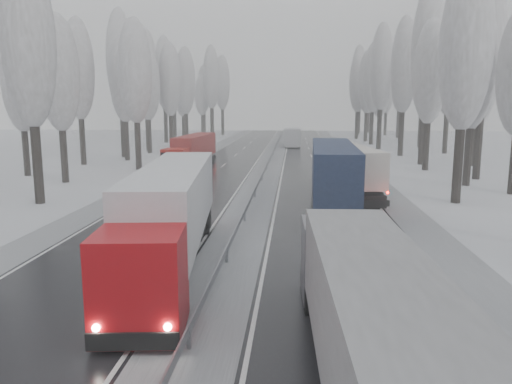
# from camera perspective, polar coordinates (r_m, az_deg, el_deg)

# --- Properties ---
(carriageway_right) EXTENTS (7.50, 200.00, 0.03)m
(carriageway_right) POSITION_cam_1_polar(r_m,az_deg,el_deg) (39.75, 7.69, -0.18)
(carriageway_right) COLOR black
(carriageway_right) RESTS_ON ground
(carriageway_left) EXTENTS (7.50, 200.00, 0.03)m
(carriageway_left) POSITION_cam_1_polar(r_m,az_deg,el_deg) (40.51, -7.31, 0.02)
(carriageway_left) COLOR black
(carriageway_left) RESTS_ON ground
(median_slush) EXTENTS (3.00, 200.00, 0.04)m
(median_slush) POSITION_cam_1_polar(r_m,az_deg,el_deg) (39.79, 0.12, -0.07)
(median_slush) COLOR #A3A7AB
(median_slush) RESTS_ON ground
(shoulder_right) EXTENTS (2.40, 200.00, 0.04)m
(shoulder_right) POSITION_cam_1_polar(r_m,az_deg,el_deg) (40.34, 14.72, -0.26)
(shoulder_right) COLOR #A3A7AB
(shoulder_right) RESTS_ON ground
(shoulder_left) EXTENTS (2.40, 200.00, 0.04)m
(shoulder_left) POSITION_cam_1_polar(r_m,az_deg,el_deg) (41.79, -13.97, 0.12)
(shoulder_left) COLOR #A3A7AB
(shoulder_left) RESTS_ON ground
(median_guardrail) EXTENTS (0.12, 200.00, 0.76)m
(median_guardrail) POSITION_cam_1_polar(r_m,az_deg,el_deg) (39.68, 0.12, 0.75)
(median_guardrail) COLOR slate
(median_guardrail) RESTS_ON ground
(tree_18) EXTENTS (3.60, 3.60, 16.58)m
(tree_18) POSITION_cam_1_polar(r_m,az_deg,el_deg) (38.11, 22.88, 14.86)
(tree_18) COLOR black
(tree_18) RESTS_ON ground
(tree_20) EXTENTS (3.60, 3.60, 15.71)m
(tree_20) POSITION_cam_1_polar(r_m,az_deg,el_deg) (46.82, 23.69, 13.05)
(tree_20) COLOR black
(tree_20) RESTS_ON ground
(tree_21) EXTENTS (3.60, 3.60, 18.62)m
(tree_21) POSITION_cam_1_polar(r_m,az_deg,el_deg) (51.47, 24.76, 14.70)
(tree_21) COLOR black
(tree_21) RESTS_ON ground
(tree_22) EXTENTS (3.60, 3.60, 15.86)m
(tree_22) POSITION_cam_1_polar(r_m,az_deg,el_deg) (56.56, 19.32, 12.73)
(tree_22) COLOR black
(tree_22) RESTS_ON ground
(tree_23) EXTENTS (3.60, 3.60, 13.55)m
(tree_23) POSITION_cam_1_polar(r_m,az_deg,el_deg) (62.14, 24.00, 10.77)
(tree_23) COLOR black
(tree_23) RESTS_ON ground
(tree_24) EXTENTS (3.60, 3.60, 20.49)m
(tree_24) POSITION_cam_1_polar(r_m,az_deg,el_deg) (62.25, 18.98, 15.16)
(tree_24) COLOR black
(tree_24) RESTS_ON ground
(tree_25) EXTENTS (3.60, 3.60, 19.44)m
(tree_25) POSITION_cam_1_polar(r_m,az_deg,el_deg) (67.96, 23.91, 13.81)
(tree_25) COLOR black
(tree_25) RESTS_ON ground
(tree_26) EXTENTS (3.60, 3.60, 18.78)m
(tree_26) POSITION_cam_1_polar(r_m,az_deg,el_deg) (72.04, 16.60, 13.63)
(tree_26) COLOR black
(tree_26) RESTS_ON ground
(tree_27) EXTENTS (3.60, 3.60, 17.62)m
(tree_27) POSITION_cam_1_polar(r_m,az_deg,el_deg) (77.60, 21.23, 12.53)
(tree_27) COLOR black
(tree_27) RESTS_ON ground
(tree_28) EXTENTS (3.60, 3.60, 19.62)m
(tree_28) POSITION_cam_1_polar(r_m,az_deg,el_deg) (82.33, 14.17, 13.59)
(tree_28) COLOR black
(tree_28) RESTS_ON ground
(tree_29) EXTENTS (3.60, 3.60, 18.11)m
(tree_29) POSITION_cam_1_polar(r_m,az_deg,el_deg) (87.66, 18.57, 12.50)
(tree_29) COLOR black
(tree_29) RESTS_ON ground
(tree_30) EXTENTS (3.60, 3.60, 17.86)m
(tree_30) POSITION_cam_1_polar(r_m,az_deg,el_deg) (91.91, 13.25, 12.51)
(tree_30) COLOR black
(tree_30) RESTS_ON ground
(tree_31) EXTENTS (3.60, 3.60, 18.58)m
(tree_31) POSITION_cam_1_polar(r_m,az_deg,el_deg) (96.91, 16.44, 12.49)
(tree_31) COLOR black
(tree_31) RESTS_ON ground
(tree_32) EXTENTS (3.60, 3.60, 17.33)m
(tree_32) POSITION_cam_1_polar(r_m,az_deg,el_deg) (99.33, 12.62, 12.12)
(tree_32) COLOR black
(tree_32) RESTS_ON ground
(tree_33) EXTENTS (3.60, 3.60, 14.33)m
(tree_33) POSITION_cam_1_polar(r_m,az_deg,el_deg) (103.69, 14.01, 10.90)
(tree_33) COLOR black
(tree_33) RESTS_ON ground
(tree_34) EXTENTS (3.60, 3.60, 17.63)m
(tree_34) POSITION_cam_1_polar(r_m,az_deg,el_deg) (106.26, 11.58, 12.10)
(tree_34) COLOR black
(tree_34) RESTS_ON ground
(tree_35) EXTENTS (3.60, 3.60, 18.25)m
(tree_35) POSITION_cam_1_polar(r_m,az_deg,el_deg) (111.69, 16.13, 12.00)
(tree_35) COLOR black
(tree_35) RESTS_ON ground
(tree_36) EXTENTS (3.60, 3.60, 20.23)m
(tree_36) POSITION_cam_1_polar(r_m,az_deg,el_deg) (116.26, 11.66, 12.70)
(tree_36) COLOR black
(tree_36) RESTS_ON ground
(tree_37) EXTENTS (3.60, 3.60, 16.37)m
(tree_37) POSITION_cam_1_polar(r_m,az_deg,el_deg) (121.14, 14.72, 11.30)
(tree_37) COLOR black
(tree_37) RESTS_ON ground
(tree_38) EXTENTS (3.60, 3.60, 17.97)m
(tree_38) POSITION_cam_1_polar(r_m,az_deg,el_deg) (126.88, 11.81, 11.80)
(tree_38) COLOR black
(tree_38) RESTS_ON ground
(tree_39) EXTENTS (3.60, 3.60, 16.19)m
(tree_39) POSITION_cam_1_polar(r_m,az_deg,el_deg) (131.18, 12.81, 11.19)
(tree_39) COLOR black
(tree_39) RESTS_ON ground
(tree_58) EXTENTS (3.60, 3.60, 17.21)m
(tree_58) POSITION_cam_1_polar(r_m,az_deg,el_deg) (38.41, -24.59, 15.31)
(tree_58) COLOR black
(tree_58) RESTS_ON ground
(tree_60) EXTENTS (3.60, 3.60, 14.84)m
(tree_60) POSITION_cam_1_polar(r_m,az_deg,el_deg) (48.04, -21.63, 12.42)
(tree_60) COLOR black
(tree_60) RESTS_ON ground
(tree_61) EXTENTS (3.60, 3.60, 13.95)m
(tree_61) POSITION_cam_1_polar(r_m,az_deg,el_deg) (54.21, -25.31, 11.20)
(tree_61) COLOR black
(tree_61) RESTS_ON ground
(tree_62) EXTENTS (3.60, 3.60, 16.04)m
(tree_62) POSITION_cam_1_polar(r_m,az_deg,el_deg) (55.54, -13.65, 13.18)
(tree_62) COLOR black
(tree_62) RESTS_ON ground
(tree_63) EXTENTS (3.60, 3.60, 16.88)m
(tree_63) POSITION_cam_1_polar(r_m,az_deg,el_deg) (62.10, -19.64, 13.02)
(tree_63) COLOR black
(tree_63) RESTS_ON ground
(tree_64) EXTENTS (3.60, 3.60, 15.42)m
(tree_64) POSITION_cam_1_polar(r_m,az_deg,el_deg) (65.40, -14.85, 12.24)
(tree_64) COLOR black
(tree_64) RESTS_ON ground
(tree_65) EXTENTS (3.60, 3.60, 19.48)m
(tree_65) POSITION_cam_1_polar(r_m,az_deg,el_deg) (69.92, -15.27, 14.18)
(tree_65) COLOR black
(tree_65) RESTS_ON ground
(tree_66) EXTENTS (3.60, 3.60, 15.23)m
(tree_66) POSITION_cam_1_polar(r_m,az_deg,el_deg) (74.53, -12.30, 11.92)
(tree_66) COLOR black
(tree_66) RESTS_ON ground
(tree_67) EXTENTS (3.60, 3.60, 17.09)m
(tree_67) POSITION_cam_1_polar(r_m,az_deg,el_deg) (78.81, -12.48, 12.66)
(tree_67) COLOR black
(tree_67) RESTS_ON ground
(tree_68) EXTENTS (3.60, 3.60, 16.65)m
(tree_68) POSITION_cam_1_polar(r_m,az_deg,el_deg) (80.68, -9.83, 12.48)
(tree_68) COLOR black
(tree_68) RESTS_ON ground
(tree_69) EXTENTS (3.60, 3.60, 19.35)m
(tree_69) POSITION_cam_1_polar(r_m,az_deg,el_deg) (85.90, -12.41, 13.37)
(tree_69) COLOR black
(tree_69) RESTS_ON ground
(tree_70) EXTENTS (3.60, 3.60, 17.09)m
(tree_70) POSITION_cam_1_polar(r_m,az_deg,el_deg) (90.44, -8.08, 12.40)
(tree_70) COLOR black
(tree_70) RESTS_ON ground
(tree_71) EXTENTS (3.60, 3.60, 19.61)m
(tree_71) POSITION_cam_1_polar(r_m,az_deg,el_deg) (95.51, -10.44, 13.16)
(tree_71) COLOR black
(tree_71) RESTS_ON ground
(tree_72) EXTENTS (3.60, 3.60, 15.11)m
(tree_72) POSITION_cam_1_polar(r_m,az_deg,el_deg) (100.07, -8.38, 11.42)
(tree_72) COLOR black
(tree_72) RESTS_ON ground
(tree_73) EXTENTS (3.60, 3.60, 17.22)m
(tree_73) POSITION_cam_1_polar(r_m,az_deg,el_deg) (104.67, -9.48, 12.06)
(tree_73) COLOR black
(tree_73) RESTS_ON ground
(tree_74) EXTENTS (3.60, 3.60, 19.68)m
(tree_74) POSITION_cam_1_polar(r_m,az_deg,el_deg) (110.04, -5.14, 12.85)
(tree_74) COLOR black
(tree_74) RESTS_ON ground
(tree_75) EXTENTS (3.60, 3.60, 18.60)m
(tree_75) POSITION_cam_1_polar(r_m,az_deg,el_deg) (115.74, -9.37, 12.27)
(tree_75) COLOR black
(tree_75) RESTS_ON ground
(tree_76) EXTENTS (3.60, 3.60, 18.55)m
(tree_76) POSITION_cam_1_polar(r_m,az_deg,el_deg) (119.12, -3.88, 12.29)
(tree_76) COLOR black
(tree_76) RESTS_ON ground
(tree_77) EXTENTS (3.60, 3.60, 14.32)m
(tree_77) POSITION_cam_1_polar(r_m,az_deg,el_deg) (123.90, -6.21, 10.92)
(tree_77) COLOR black
(tree_77) RESTS_ON ground
(tree_78) EXTENTS (3.60, 3.60, 19.55)m
(tree_78) POSITION_cam_1_polar(r_m,az_deg,el_deg) (126.19, -5.06, 12.43)
(tree_78) COLOR black
(tree_78) RESTS_ON ground
(tree_79) EXTENTS (3.60, 3.60, 17.07)m
(tree_79) POSITION_cam_1_polar(r_m,az_deg,el_deg) (130.54, -5.98, 11.64)
(tree_79) COLOR black
(tree_79) RESTS_ON ground
(truck_grey_tarp) EXTENTS (2.84, 14.56, 3.71)m
(truck_grey_tarp) POSITION_cam_1_polar(r_m,az_deg,el_deg) (11.67, 12.96, -14.28)
(truck_grey_tarp) COLOR #4C4C51
(truck_grey_tarp) RESTS_ON ground
(truck_blue_box) EXTENTS (3.17, 16.94, 4.33)m
(truck_blue_box) POSITION_cam_1_polar(r_m,az_deg,el_deg) (34.75, 8.72, 2.54)
(truck_blue_box) COLOR #1D234A
(truck_blue_box) RESTS_ON ground
(truck_cream_box) EXTENTS (4.19, 14.81, 3.77)m
(truck_cream_box) POSITION_cam_1_polar(r_m,az_deg,el_deg) (40.87, 10.39, 3.12)
(truck_cream_box) COLOR beige
(truck_cream_box) RESTS_ON ground
(box_truck_distant) EXTENTS (2.77, 8.39, 3.11)m
(box_truck_distant) POSITION_cam_1_polar(r_m,az_deg,el_deg) (84.60, 4.15, 6.26)
(box_truck_distant) COLOR #A7A9AE
(box_truck_distant) RESTS_ON ground
(truck_red_white) EXTENTS (4.29, 16.62, 4.23)m
(truck_red_white) POSITION_cam_1_polar(r_m,az_deg,el_deg) (21.69, -9.67, -2.04)
(truck_red_white) COLOR #A4090F
(truck_red_white) RESTS_ON ground
(truck_red_red) EXTENTS (2.93, 14.26, 3.63)m
(truck_red_red) POSITION_cam_1_polar(r_m,az_deg,el_deg) (55.07, -7.27, 4.83)
(truck_red_red) COLOR #AC1209
(truck_red_red) RESTS_ON ground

